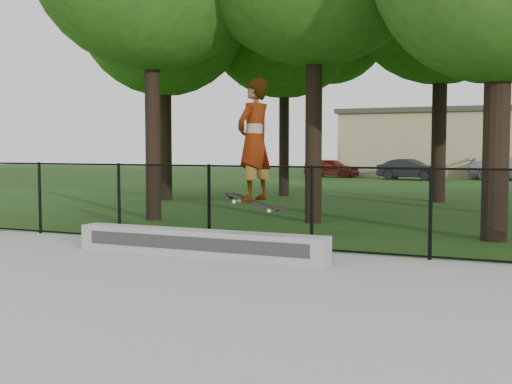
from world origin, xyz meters
TOP-DOWN VIEW (x-y plane):
  - ground at (0.00, 0.00)m, footprint 100.00×100.00m
  - concrete_slab at (0.00, 0.00)m, footprint 14.00×12.00m
  - grind_ledge at (-1.57, 4.70)m, footprint 4.47×0.40m
  - car_a at (-8.14, 34.21)m, footprint 3.55×1.72m
  - car_b at (-2.99, 32.59)m, footprint 3.47×1.82m
  - car_c at (2.31, 34.39)m, footprint 4.35×2.35m
  - skater_airborne at (-0.52, 4.61)m, footprint 0.81×0.79m
  - chainlink_fence at (0.00, 5.90)m, footprint 16.06×0.06m
  - distant_building at (-2.00, 38.00)m, footprint 12.40×6.40m

SIDE VIEW (x-z plane):
  - ground at x=0.00m, z-range 0.00..0.00m
  - concrete_slab at x=0.00m, z-range 0.00..0.06m
  - grind_ledge at x=-1.57m, z-range 0.06..0.50m
  - car_a at x=-8.14m, z-range 0.00..1.18m
  - car_b at x=-2.99m, z-range 0.00..1.20m
  - car_c at x=2.31m, z-range 0.00..1.31m
  - chainlink_fence at x=0.00m, z-range 0.06..1.56m
  - skater_airborne at x=-0.52m, z-range 0.91..3.01m
  - distant_building at x=-2.00m, z-range 0.01..4.31m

